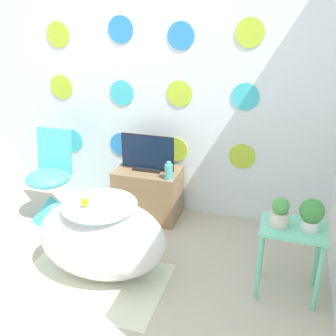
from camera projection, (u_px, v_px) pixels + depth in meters
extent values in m
cube|color=white|center=(150.00, 74.00, 3.49)|extent=(4.30, 0.04, 2.60)
cylinder|color=#3DC6D6|center=(72.00, 140.00, 3.97)|extent=(0.23, 0.01, 0.23)
cylinder|color=#2D8CE0|center=(122.00, 145.00, 3.82)|extent=(0.23, 0.01, 0.23)
cylinder|color=#B2D633|center=(176.00, 149.00, 3.67)|extent=(0.23, 0.01, 0.23)
cylinder|color=#B2D633|center=(242.00, 156.00, 3.50)|extent=(0.23, 0.01, 0.23)
cylinder|color=#B2D633|center=(61.00, 87.00, 3.78)|extent=(0.23, 0.01, 0.23)
cylinder|color=#3DC6D6|center=(122.00, 93.00, 3.61)|extent=(0.23, 0.01, 0.23)
cylinder|color=#B2D633|center=(179.00, 94.00, 3.45)|extent=(0.23, 0.01, 0.23)
cylinder|color=#3DC6D6|center=(245.00, 97.00, 3.29)|extent=(0.23, 0.01, 0.23)
cylinder|color=#B2D633|center=(58.00, 34.00, 3.59)|extent=(0.23, 0.01, 0.23)
cylinder|color=#2D8CE0|center=(121.00, 29.00, 3.39)|extent=(0.23, 0.01, 0.23)
cylinder|color=#2D8CE0|center=(181.00, 36.00, 3.26)|extent=(0.23, 0.01, 0.23)
cylinder|color=#B2D633|center=(250.00, 33.00, 3.09)|extent=(0.23, 0.01, 0.23)
cube|color=silver|center=(92.00, 280.00, 2.88)|extent=(1.08, 0.72, 0.01)
ellipsoid|color=white|center=(102.00, 238.00, 2.88)|extent=(0.97, 0.65, 0.58)
cylinder|color=#B2DBEA|center=(100.00, 205.00, 2.78)|extent=(0.54, 0.54, 0.01)
sphere|color=yellow|center=(85.00, 202.00, 2.72)|extent=(0.06, 0.06, 0.06)
sphere|color=yellow|center=(84.00, 200.00, 2.70)|extent=(0.04, 0.04, 0.04)
cone|color=orange|center=(83.00, 201.00, 2.68)|extent=(0.02, 0.02, 0.02)
cone|color=#4CC6DB|center=(52.00, 207.00, 3.69)|extent=(0.38, 0.38, 0.22)
ellipsoid|color=#4CC6DB|center=(48.00, 178.00, 3.58)|extent=(0.40, 0.40, 0.14)
cube|color=#4CC6DB|center=(55.00, 151.00, 3.63)|extent=(0.34, 0.09, 0.42)
cube|color=#8E704C|center=(148.00, 193.00, 3.68)|extent=(0.59, 0.39, 0.47)
cube|color=white|center=(141.00, 193.00, 3.48)|extent=(0.50, 0.01, 0.13)
cube|color=black|center=(148.00, 169.00, 3.58)|extent=(0.26, 0.12, 0.02)
cube|color=black|center=(148.00, 152.00, 3.52)|extent=(0.49, 0.01, 0.32)
cube|color=#0F1E38|center=(147.00, 152.00, 3.51)|extent=(0.47, 0.01, 0.30)
cylinder|color=#51B2AD|center=(169.00, 172.00, 3.37)|extent=(0.07, 0.07, 0.13)
cylinder|color=#51B2AD|center=(169.00, 163.00, 3.34)|extent=(0.04, 0.04, 0.03)
cube|color=#72D8B7|center=(293.00, 228.00, 2.58)|extent=(0.43, 0.31, 0.02)
cylinder|color=#72D8B7|center=(259.00, 268.00, 2.62)|extent=(0.03, 0.03, 0.51)
cylinder|color=#72D8B7|center=(318.00, 279.00, 2.51)|extent=(0.03, 0.03, 0.51)
cylinder|color=#72D8B7|center=(262.00, 246.00, 2.85)|extent=(0.03, 0.03, 0.51)
cylinder|color=#72D8B7|center=(317.00, 256.00, 2.74)|extent=(0.03, 0.03, 0.51)
cylinder|color=beige|center=(279.00, 219.00, 2.57)|extent=(0.12, 0.12, 0.10)
sphere|color=#4C9E4C|center=(281.00, 206.00, 2.53)|extent=(0.11, 0.11, 0.11)
cylinder|color=white|center=(310.00, 225.00, 2.53)|extent=(0.11, 0.11, 0.07)
sphere|color=#3D8E42|center=(312.00, 211.00, 2.49)|extent=(0.16, 0.16, 0.16)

